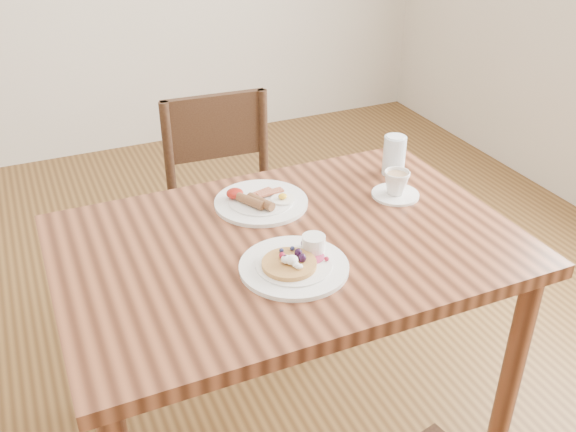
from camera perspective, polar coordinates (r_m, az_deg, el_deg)
The scene contains 6 objects.
dining_table at distance 1.74m, azimuth 0.00°, elevation -4.80°, with size 1.20×0.80×0.75m.
chair_far at distance 2.37m, azimuth -5.29°, elevation 0.75°, with size 0.45×0.45×0.88m.
pancake_plate at distance 1.57m, azimuth 0.66°, elevation -4.21°, with size 0.27×0.27×0.06m.
breakfast_plate at distance 1.85m, azimuth -2.52°, elevation 1.32°, with size 0.27×0.27×0.04m.
teacup_saucer at distance 1.91m, azimuth 9.59°, elevation 2.69°, with size 0.14×0.14×0.08m.
water_glass at distance 2.03m, azimuth 9.42°, elevation 5.33°, with size 0.07×0.07×0.12m, color silver.
Camera 1 is at (-0.58, -1.31, 1.65)m, focal length 40.00 mm.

